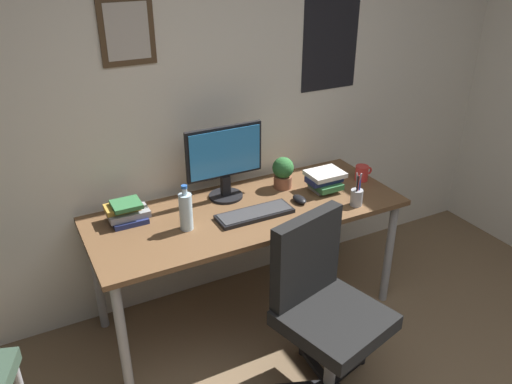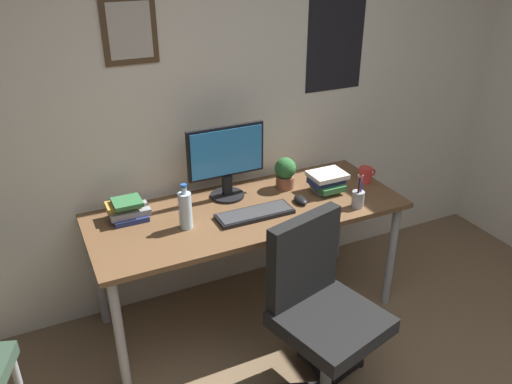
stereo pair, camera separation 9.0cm
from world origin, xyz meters
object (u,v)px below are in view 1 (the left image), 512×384
object	(u,v)px
potted_plant	(283,171)
book_stack_right	(325,180)
computer_mouse	(299,199)
book_stack_left	(127,212)
office_chair	(323,301)
coffee_mug_near	(362,173)
water_bottle	(186,211)
pen_cup	(357,197)
keyboard	(255,214)
monitor	(225,159)

from	to	relation	value
potted_plant	book_stack_right	world-z (taller)	potted_plant
computer_mouse	book_stack_left	xyz separation A→B (m)	(-0.94, 0.24, 0.03)
computer_mouse	book_stack_right	distance (m)	0.23
office_chair	potted_plant	size ratio (longest dim) A/B	4.87
computer_mouse	book_stack_left	size ratio (longest dim) A/B	0.49
coffee_mug_near	water_bottle	bearing A→B (deg)	-177.28
pen_cup	book_stack_left	world-z (taller)	pen_cup
book_stack_right	keyboard	bearing A→B (deg)	-170.43
coffee_mug_near	potted_plant	size ratio (longest dim) A/B	0.61
office_chair	water_bottle	size ratio (longest dim) A/B	3.76
monitor	coffee_mug_near	size ratio (longest dim) A/B	3.85
coffee_mug_near	book_stack_right	size ratio (longest dim) A/B	0.55
computer_mouse	monitor	bearing A→B (deg)	143.60
office_chair	book_stack_left	size ratio (longest dim) A/B	4.27
monitor	keyboard	bearing A→B (deg)	-79.99
office_chair	computer_mouse	size ratio (longest dim) A/B	8.64
book_stack_left	keyboard	bearing A→B (deg)	-22.80
monitor	keyboard	xyz separation A→B (m)	(0.05, -0.28, -0.23)
computer_mouse	book_stack_left	world-z (taller)	book_stack_left
water_bottle	book_stack_right	size ratio (longest dim) A/B	1.16
keyboard	book_stack_right	world-z (taller)	book_stack_right
water_bottle	book_stack_right	bearing A→B (deg)	2.84
book_stack_right	potted_plant	bearing A→B (deg)	143.44
keyboard	book_stack_right	distance (m)	0.53
book_stack_left	book_stack_right	distance (m)	1.17
computer_mouse	potted_plant	size ratio (longest dim) A/B	0.56
keyboard	coffee_mug_near	distance (m)	0.81
computer_mouse	potted_plant	bearing A→B (deg)	86.84
monitor	book_stack_left	xyz separation A→B (m)	(-0.59, -0.01, -0.19)
water_bottle	potted_plant	size ratio (longest dim) A/B	1.29
keyboard	pen_cup	size ratio (longest dim) A/B	2.15
water_bottle	pen_cup	bearing A→B (deg)	-11.75
office_chair	computer_mouse	distance (m)	0.68
coffee_mug_near	monitor	bearing A→B (deg)	167.89
water_bottle	pen_cup	world-z (taller)	water_bottle
computer_mouse	potted_plant	distance (m)	0.23
office_chair	monitor	xyz separation A→B (m)	(-0.12, 0.86, 0.45)
computer_mouse	water_bottle	distance (m)	0.69
keyboard	computer_mouse	bearing A→B (deg)	4.63
coffee_mug_near	potted_plant	distance (m)	0.52
pen_cup	water_bottle	bearing A→B (deg)	168.25
pen_cup	keyboard	bearing A→B (deg)	164.73
potted_plant	water_bottle	bearing A→B (deg)	-164.24
monitor	book_stack_left	distance (m)	0.62
office_chair	water_bottle	distance (m)	0.83
potted_plant	book_stack_left	xyz separation A→B (m)	(-0.95, 0.03, -0.05)
monitor	computer_mouse	distance (m)	0.49
monitor	book_stack_right	world-z (taller)	monitor
water_bottle	potted_plant	xyz separation A→B (m)	(0.69, 0.20, -0.00)
monitor	coffee_mug_near	bearing A→B (deg)	-12.11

